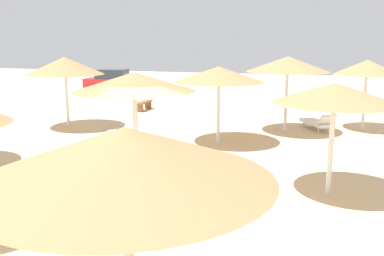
% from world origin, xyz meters
% --- Properties ---
extents(ground_plane, '(80.00, 80.00, 0.00)m').
position_xyz_m(ground_plane, '(0.00, 0.00, 0.00)').
color(ground_plane, beige).
extents(parasol_1, '(2.98, 2.98, 2.78)m').
position_xyz_m(parasol_1, '(-1.05, 1.65, 2.54)').
color(parasol_1, silver).
rests_on(parasol_1, ground).
extents(parasol_2, '(3.18, 3.18, 2.97)m').
position_xyz_m(parasol_2, '(2.07, 8.76, 2.67)').
color(parasol_2, silver).
rests_on(parasol_2, ground).
extents(parasol_3, '(2.62, 2.62, 2.83)m').
position_xyz_m(parasol_3, '(5.05, 10.16, 2.52)').
color(parasol_3, silver).
rests_on(parasol_3, ground).
extents(parasol_5, '(3.14, 3.14, 2.91)m').
position_xyz_m(parasol_5, '(-6.64, 7.09, 2.56)').
color(parasol_5, silver).
rests_on(parasol_5, ground).
extents(parasol_7, '(2.75, 2.75, 2.61)m').
position_xyz_m(parasol_7, '(3.58, 2.14, 2.37)').
color(parasol_7, silver).
rests_on(parasol_7, ground).
extents(parasol_8, '(3.14, 3.14, 2.63)m').
position_xyz_m(parasol_8, '(1.34, -3.75, 2.35)').
color(parasol_8, silver).
rests_on(parasol_8, ground).
extents(parasol_9, '(3.09, 3.09, 2.69)m').
position_xyz_m(parasol_9, '(-0.03, 6.24, 2.42)').
color(parasol_9, silver).
rests_on(parasol_9, ground).
extents(lounger_0, '(1.91, 1.56, 0.78)m').
position_xyz_m(lounger_0, '(-1.32, -1.23, 0.32)').
color(lounger_0, white).
rests_on(lounger_0, ground).
extents(lounger_1, '(1.81, 1.72, 0.79)m').
position_xyz_m(lounger_1, '(-2.19, 3.51, 0.32)').
color(lounger_1, white).
rests_on(lounger_1, ground).
extents(lounger_2, '(1.47, 1.94, 0.77)m').
position_xyz_m(lounger_2, '(3.31, 9.62, 0.32)').
color(lounger_2, white).
rests_on(lounger_2, ground).
extents(bench_0, '(0.41, 1.50, 0.49)m').
position_xyz_m(bench_0, '(-5.43, 12.17, 0.35)').
color(bench_0, brown).
rests_on(bench_0, ground).
extents(parked_car, '(4.25, 2.57, 1.72)m').
position_xyz_m(parked_car, '(-10.04, 17.81, 0.82)').
color(parked_car, '#B21E23').
rests_on(parked_car, ground).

